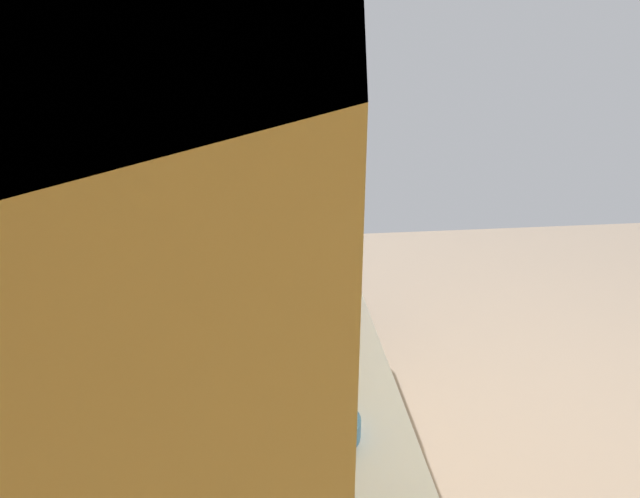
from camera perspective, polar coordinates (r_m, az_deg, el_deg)
name	(u,v)px	position (r m, az deg, el deg)	size (l,w,h in m)	color
ground_plane	(564,481)	(2.77, 24.58, -21.56)	(6.03, 6.03, 0.00)	gray
wall_back	(149,188)	(1.74, -17.77, 6.17)	(3.89, 0.12, 2.77)	#F0C87E
oven_range	(273,265)	(3.31, -5.05, -1.69)	(0.61, 0.66, 1.10)	black
microwave	(266,215)	(2.32, -5.77, 3.59)	(0.53, 0.36, 0.33)	white
bowl	(332,426)	(1.37, 1.27, -18.36)	(0.14, 0.14, 0.05)	#4C8CBF
kettle	(312,302)	(1.79, -0.90, -5.70)	(0.16, 0.11, 0.17)	red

